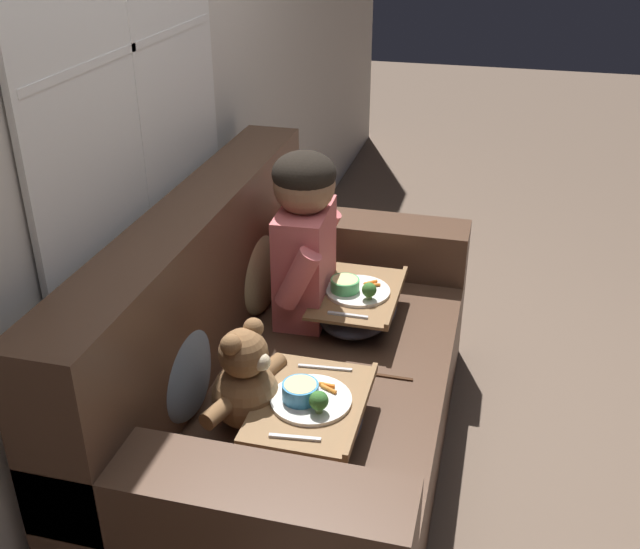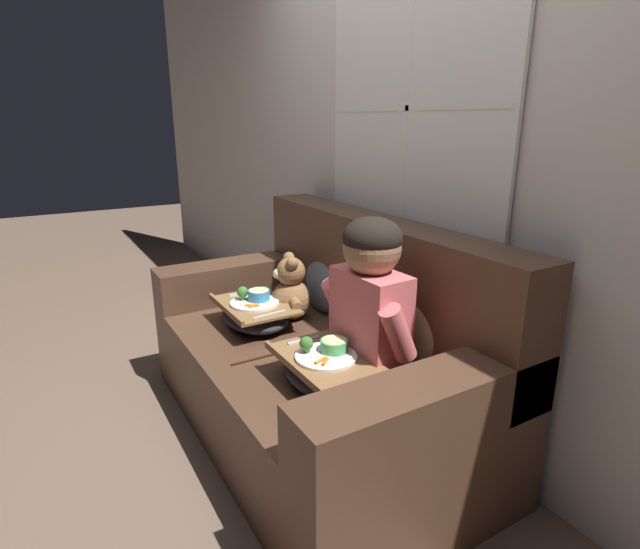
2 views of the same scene
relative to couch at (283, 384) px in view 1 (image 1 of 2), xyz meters
The scene contains 9 objects.
ground_plane 0.36m from the couch, 90.00° to the right, with size 14.00×14.00×0.00m, color brown.
wall_back_with_window 1.07m from the couch, 90.00° to the left, with size 8.00×0.08×2.60m.
couch is the anchor object (origin of this frame).
throw_pillow_behind_child 0.49m from the couch, 32.87° to the left, with size 0.40×0.19×0.41m.
throw_pillow_behind_teddy 0.49m from the couch, 147.13° to the left, with size 0.37×0.18×0.38m.
child_figure 0.56m from the couch, ahead, with size 0.46×0.23×0.64m.
teddy_bear 0.41m from the couch, behind, with size 0.36×0.27×0.34m.
lap_tray_child 0.42m from the couch, 29.53° to the right, with size 0.45×0.30×0.19m.
lap_tray_teddy 0.42m from the couch, 150.58° to the right, with size 0.44×0.32×0.20m.
Camera 1 is at (-2.04, -0.58, 1.90)m, focal length 42.00 mm.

